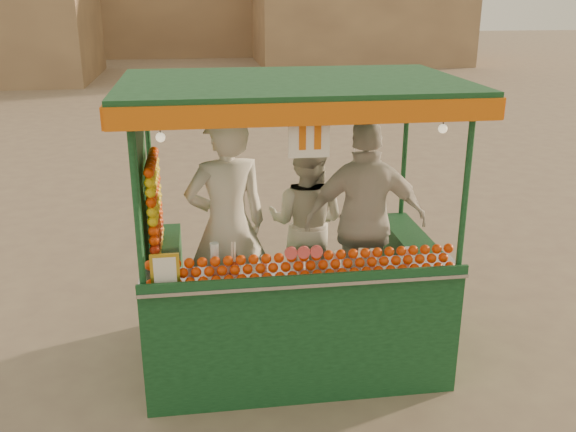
{
  "coord_description": "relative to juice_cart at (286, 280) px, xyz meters",
  "views": [
    {
      "loc": [
        -0.3,
        -5.08,
        3.14
      ],
      "look_at": [
        0.41,
        -0.11,
        1.35
      ],
      "focal_mm": 39.65,
      "sensor_mm": 36.0,
      "label": 1
    }
  ],
  "objects": [
    {
      "name": "ground",
      "position": [
        -0.38,
        0.21,
        -0.8
      ],
      "size": [
        90.0,
        90.0,
        0.0
      ],
      "primitive_type": "plane",
      "color": "#6F5B4F",
      "rests_on": "ground"
    },
    {
      "name": "vendor_left",
      "position": [
        -0.48,
        0.17,
        0.45
      ],
      "size": [
        0.79,
        0.61,
        1.94
      ],
      "rotation": [
        0.0,
        0.0,
        3.36
      ],
      "color": "silver",
      "rests_on": "ground"
    },
    {
      "name": "building_right",
      "position": [
        6.62,
        24.21,
        1.7
      ],
      "size": [
        9.0,
        6.0,
        5.0
      ],
      "primitive_type": "cube",
      "color": "tan",
      "rests_on": "ground"
    },
    {
      "name": "vendor_middle",
      "position": [
        0.28,
        0.63,
        0.27
      ],
      "size": [
        0.95,
        0.87,
        1.58
      ],
      "rotation": [
        0.0,
        0.0,
        2.69
      ],
      "color": "silver",
      "rests_on": "ground"
    },
    {
      "name": "juice_cart",
      "position": [
        0.0,
        0.0,
        0.0
      ],
      "size": [
        2.72,
        1.77,
        2.48
      ],
      "color": "#0F381A",
      "rests_on": "ground"
    },
    {
      "name": "vendor_right",
      "position": [
        0.75,
        0.24,
        0.4
      ],
      "size": [
        1.11,
        0.55,
        1.84
      ],
      "rotation": [
        0.0,
        0.0,
        3.04
      ],
      "color": "beige",
      "rests_on": "ground"
    }
  ]
}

